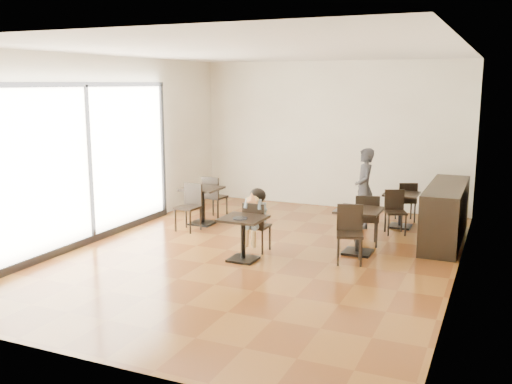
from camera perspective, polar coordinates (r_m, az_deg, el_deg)
The scene contains 23 objects.
floor at distance 9.29m, azimuth 0.38°, elevation -6.22°, with size 6.00×8.00×0.01m, color brown.
ceiling at distance 8.89m, azimuth 0.40°, elevation 13.91°, with size 6.00×8.00×0.01m, color silver.
wall_back at distance 12.70m, azimuth 7.60°, elevation 5.67°, with size 6.00×0.01×3.20m, color white.
wall_front at distance 5.56m, azimuth -16.20°, elevation -1.29°, with size 6.00×0.01×3.20m, color white.
wall_left at distance 10.50m, azimuth -14.87°, elevation 4.33°, with size 0.01×8.00×3.20m, color white.
wall_right at distance 8.24m, azimuth 19.92°, elevation 2.34°, with size 0.01×8.00×3.20m, color white.
storefront_window at distance 10.12m, azimuth -16.44°, elevation 2.88°, with size 0.04×4.50×2.60m, color white.
child_table at distance 8.88m, azimuth -1.30°, elevation -4.72°, with size 0.65×0.65×0.69m, color black, non-canonical shape.
child_chair at distance 9.34m, azimuth 0.12°, elevation -3.48°, with size 0.37×0.37×0.83m, color black, non-canonical shape.
child at distance 9.32m, azimuth 0.12°, elevation -2.84°, with size 0.37×0.52×1.04m, color slate, non-canonical shape.
plate at distance 8.70m, azimuth -1.59°, elevation -2.65°, with size 0.23×0.23×0.01m, color black.
pizza_slice at distance 9.06m, azimuth -0.36°, elevation -0.75°, with size 0.24×0.19×0.06m, color tan, non-canonical shape.
adult_patron at distance 11.00m, azimuth 10.78°, elevation 0.37°, with size 0.56×0.36×1.52m, color #323237.
cafe_table_mid at distance 9.37m, azimuth 10.19°, elevation -3.89°, with size 0.70×0.70×0.74m, color black, non-canonical shape.
cafe_table_left at distance 11.18m, azimuth -5.40°, elevation -1.40°, with size 0.69×0.69×0.73m, color black, non-canonical shape.
cafe_table_back at distance 11.25m, azimuth 14.27°, elevation -1.77°, with size 0.63×0.63×0.67m, color black, non-canonical shape.
chair_mid_a at distance 9.88m, azimuth 10.96°, elevation -2.71°, with size 0.40×0.40×0.89m, color black, non-canonical shape.
chair_mid_b at distance 8.84m, azimuth 9.36°, elevation -4.27°, with size 0.40×0.40×0.89m, color black, non-canonical shape.
chair_left_a at distance 11.64m, azimuth -4.09°, elevation -0.52°, with size 0.39×0.39×0.87m, color black, non-canonical shape.
chair_left_b at distance 10.70m, azimuth -6.83°, elevation -1.58°, with size 0.39×0.39×0.87m, color black, non-canonical shape.
chair_back_a at distance 11.77m, azimuth 14.74°, elevation -0.91°, with size 0.36×0.36×0.80m, color black, non-canonical shape.
chair_back_b at distance 10.70m, azimuth 13.79°, elevation -2.02°, with size 0.36×0.36×0.80m, color black, non-canonical shape.
service_counter at distance 10.43m, azimuth 18.41°, elevation -2.04°, with size 0.60×2.40×1.00m, color black.
Camera 1 is at (3.52, -8.15, 2.73)m, focal length 40.00 mm.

